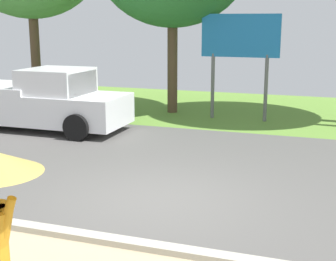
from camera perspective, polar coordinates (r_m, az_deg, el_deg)
name	(u,v)px	position (r m, az deg, el deg)	size (l,w,h in m)	color
ground_plane	(198,160)	(12.01, 3.49, -3.43)	(40.00, 22.00, 0.20)	#565451
pickup_truck	(44,101)	(15.44, -14.27, 3.34)	(5.20, 2.28, 1.88)	silver
roadside_billboard	(240,43)	(16.44, 8.44, 10.04)	(2.60, 0.12, 3.50)	slate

